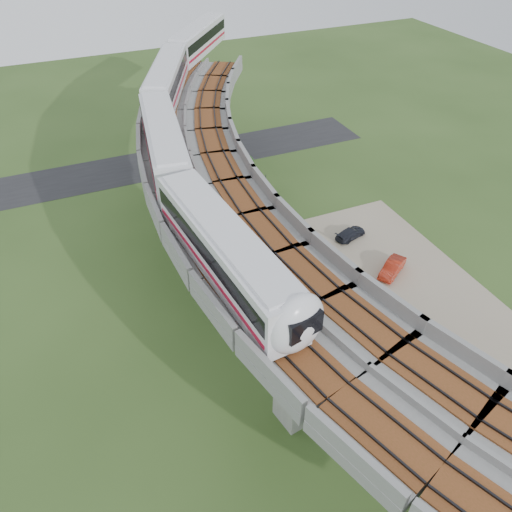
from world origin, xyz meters
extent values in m
plane|color=#334E1F|center=(0.00, 0.00, 0.00)|extent=(160.00, 160.00, 0.00)
cube|color=gray|center=(14.00, -2.00, 0.02)|extent=(18.00, 26.00, 0.04)
cube|color=#232326|center=(0.00, 30.00, 0.01)|extent=(60.00, 8.00, 0.03)
cube|color=#99968E|center=(9.12, 31.80, 4.20)|extent=(2.86, 2.93, 8.40)
cube|color=#99968E|center=(9.12, 31.80, 9.00)|extent=(7.21, 5.74, 1.20)
cube|color=#99968E|center=(0.91, 10.42, 4.20)|extent=(2.35, 2.51, 8.40)
cube|color=#99968E|center=(0.91, 10.42, 9.00)|extent=(7.31, 3.58, 1.20)
cube|color=#99968E|center=(0.91, -10.42, 4.20)|extent=(2.35, 2.51, 8.40)
cube|color=#99968E|center=(0.91, -10.42, 9.00)|extent=(7.31, 3.58, 1.20)
cube|color=gray|center=(6.19, 26.54, 10.00)|extent=(16.42, 20.91, 0.80)
cube|color=gray|center=(2.33, 28.44, 10.90)|extent=(8.66, 17.08, 1.00)
cube|color=gray|center=(10.04, 24.64, 10.90)|extent=(8.66, 17.08, 1.00)
cube|color=brown|center=(4.21, 27.51, 10.46)|extent=(10.68, 18.08, 0.12)
cube|color=black|center=(4.21, 27.51, 10.58)|extent=(9.69, 17.59, 0.12)
cube|color=brown|center=(8.16, 25.56, 10.46)|extent=(10.68, 18.08, 0.12)
cube|color=black|center=(8.16, 25.56, 10.58)|extent=(9.69, 17.59, 0.12)
cube|color=gray|center=(0.70, 9.13, 10.00)|extent=(11.77, 20.03, 0.80)
cube|color=gray|center=(-3.55, 9.78, 10.90)|extent=(3.22, 18.71, 1.00)
cube|color=gray|center=(4.95, 8.47, 10.90)|extent=(3.22, 18.71, 1.00)
cube|color=brown|center=(-1.48, 9.46, 10.46)|extent=(5.44, 19.05, 0.12)
cube|color=black|center=(-1.48, 9.46, 10.58)|extent=(4.35, 18.88, 0.12)
cube|color=brown|center=(2.87, 8.79, 10.46)|extent=(5.44, 19.05, 0.12)
cube|color=black|center=(2.87, 8.79, 10.58)|extent=(4.35, 18.88, 0.12)
cube|color=gray|center=(0.70, -9.13, 10.00)|extent=(11.77, 20.03, 0.80)
cube|color=gray|center=(-3.55, -9.78, 10.90)|extent=(3.22, 18.71, 1.00)
cube|color=gray|center=(4.95, -8.47, 10.90)|extent=(3.22, 18.71, 1.00)
cube|color=brown|center=(-1.48, -9.46, 10.46)|extent=(5.44, 19.05, 0.12)
cube|color=black|center=(-1.48, -9.46, 10.58)|extent=(4.35, 18.88, 0.12)
cube|color=brown|center=(2.87, -8.79, 10.46)|extent=(5.44, 19.05, 0.12)
cube|color=black|center=(2.87, -8.79, 10.58)|extent=(4.35, 18.88, 0.12)
cube|color=silver|center=(-1.93, -5.76, 12.24)|extent=(4.08, 15.19, 3.20)
cube|color=silver|center=(-1.93, -5.76, 13.94)|extent=(3.47, 14.39, 0.22)
cube|color=black|center=(-1.93, -5.76, 12.69)|extent=(4.08, 14.59, 1.15)
cube|color=#B6122B|center=(-1.93, -5.76, 11.49)|extent=(4.08, 14.59, 0.30)
cube|color=black|center=(-1.93, -5.76, 10.78)|extent=(3.07, 12.87, 0.28)
cube|color=silver|center=(-1.42, 9.79, 12.24)|extent=(5.03, 15.24, 3.20)
cube|color=silver|center=(-1.42, 9.79, 13.94)|extent=(4.38, 14.41, 0.22)
cube|color=black|center=(-1.42, 9.79, 12.69)|extent=(4.99, 14.65, 1.15)
cube|color=#B6122B|center=(-1.42, 9.79, 11.49)|extent=(4.99, 14.65, 0.30)
cube|color=black|center=(-1.42, 9.79, 10.78)|extent=(3.88, 12.89, 0.28)
cube|color=silver|center=(2.93, 24.73, 12.24)|extent=(8.44, 14.84, 3.20)
cube|color=silver|center=(2.93, 24.73, 13.94)|extent=(7.65, 13.93, 0.22)
cube|color=black|center=(2.93, 24.73, 12.69)|extent=(8.26, 14.31, 1.15)
cube|color=#B6122B|center=(2.93, 24.73, 11.49)|extent=(8.26, 14.31, 0.30)
cube|color=black|center=(2.93, 24.73, 10.78)|extent=(6.81, 12.45, 0.28)
cube|color=silver|center=(10.85, 38.12, 12.24)|extent=(11.33, 13.51, 3.20)
cube|color=silver|center=(10.85, 38.12, 13.94)|extent=(10.44, 12.58, 0.22)
cube|color=black|center=(10.85, 38.12, 12.69)|extent=(11.01, 13.07, 1.15)
cube|color=#B6122B|center=(10.85, 38.12, 11.49)|extent=(11.01, 13.07, 0.30)
cube|color=black|center=(10.85, 38.12, 10.78)|extent=(9.32, 11.24, 0.28)
ellipsoid|color=silver|center=(-0.84, -12.93, 12.39)|extent=(3.63, 2.47, 3.64)
cylinder|color=#2D382D|center=(12.25, 19.29, 0.75)|extent=(0.08, 0.08, 1.50)
cube|color=#2D382D|center=(11.38, 16.98, 0.75)|extent=(1.69, 4.77, 1.40)
cylinder|color=#2D382D|center=(10.62, 14.63, 0.75)|extent=(0.08, 0.08, 1.50)
cube|color=#2D382D|center=(9.98, 12.24, 0.75)|extent=(1.23, 4.91, 1.40)
cylinder|color=#2D382D|center=(9.45, 9.83, 0.75)|extent=(0.08, 0.08, 1.50)
cube|color=#2D382D|center=(9.03, 7.39, 0.75)|extent=(0.75, 4.99, 1.40)
cylinder|color=#2D382D|center=(8.74, 4.94, 0.75)|extent=(0.08, 0.08, 1.50)
cube|color=#2D382D|center=(8.56, 2.47, 0.75)|extent=(0.27, 5.04, 1.40)
cylinder|color=#2D382D|center=(8.50, 0.00, 0.75)|extent=(0.08, 0.08, 1.50)
cube|color=#2D382D|center=(8.56, -2.47, 0.75)|extent=(0.27, 5.04, 1.40)
cylinder|color=#2D382D|center=(8.74, -4.94, 0.75)|extent=(0.08, 0.08, 1.50)
cube|color=#2D382D|center=(9.03, -7.39, 0.75)|extent=(0.75, 4.99, 1.40)
cylinder|color=#2D382D|center=(9.45, -9.83, 0.75)|extent=(0.08, 0.08, 1.50)
cube|color=#2D382D|center=(9.98, -12.24, 0.75)|extent=(1.23, 4.91, 1.40)
cylinder|color=#2D382D|center=(10.62, -14.63, 0.75)|extent=(0.08, 0.08, 1.50)
cube|color=#2D382D|center=(11.38, -16.98, 0.75)|extent=(1.69, 4.77, 1.40)
cylinder|color=#382314|center=(11.11, 22.90, 0.51)|extent=(0.18, 0.18, 1.02)
ellipsoid|color=#173711|center=(11.11, 22.90, 1.66)|extent=(2.13, 2.13, 1.81)
cylinder|color=#382314|center=(8.36, 15.47, 0.54)|extent=(0.18, 0.18, 1.08)
ellipsoid|color=#173711|center=(8.36, 15.47, 1.63)|extent=(1.84, 1.84, 1.57)
cylinder|color=#382314|center=(7.46, 5.32, 0.47)|extent=(0.18, 0.18, 0.94)
ellipsoid|color=#173711|center=(7.46, 5.32, 1.83)|extent=(2.97, 2.97, 2.52)
cylinder|color=#382314|center=(6.71, -1.75, 0.56)|extent=(0.18, 0.18, 1.12)
ellipsoid|color=#173711|center=(6.71, -1.75, 1.74)|extent=(2.06, 2.06, 1.75)
cylinder|color=#382314|center=(6.73, -9.58, 0.69)|extent=(0.18, 0.18, 1.37)
ellipsoid|color=#173711|center=(6.73, -9.58, 1.91)|extent=(1.81, 1.81, 1.54)
cylinder|color=#382314|center=(8.25, -15.29, 0.59)|extent=(0.18, 0.18, 1.18)
ellipsoid|color=#173711|center=(8.25, -15.29, 2.05)|extent=(2.89, 2.89, 2.46)
imported|color=silver|center=(9.43, -4.49, 0.65)|extent=(3.14, 3.79, 1.22)
imported|color=#9F200E|center=(16.41, -0.23, 0.67)|extent=(3.97, 3.20, 1.27)
imported|color=black|center=(15.87, 6.20, 0.56)|extent=(3.87, 2.43, 1.04)
camera|label=1|loc=(-9.59, -28.08, 30.41)|focal=35.00mm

